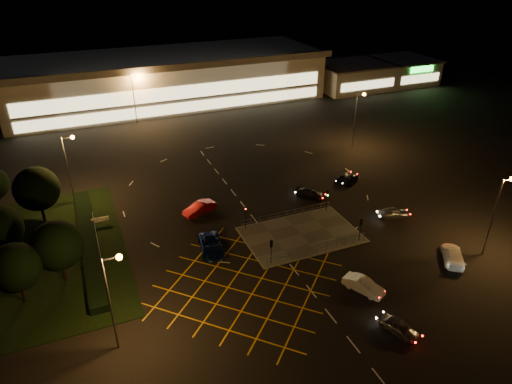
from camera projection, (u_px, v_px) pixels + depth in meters
name	position (u px, v px, depth m)	size (l,w,h in m)	color
ground	(280.00, 230.00, 58.87)	(180.00, 180.00, 0.00)	black
pedestrian_island	(301.00, 235.00, 57.89)	(14.00, 9.00, 0.12)	#4C4944
grass_verge	(46.00, 254.00, 54.21)	(18.00, 30.00, 0.08)	black
hedge	(89.00, 242.00, 55.69)	(2.00, 26.00, 1.00)	black
supermarket	(167.00, 78.00, 106.72)	(72.00, 26.50, 10.50)	beige
retail_unit_a	(352.00, 76.00, 116.86)	(18.80, 14.80, 6.35)	beige
retail_unit_b	(403.00, 70.00, 122.28)	(14.80, 14.80, 6.35)	beige
streetlight_sw	(113.00, 290.00, 38.68)	(1.78, 0.56, 10.03)	slate
streetlight_se	(499.00, 206.00, 51.33)	(1.78, 0.56, 10.03)	slate
streetlight_nw	(69.00, 160.00, 62.39)	(1.78, 0.56, 10.03)	slate
streetlight_ne	(358.00, 113.00, 80.33)	(1.78, 0.56, 10.03)	slate
streetlight_far_left	(135.00, 92.00, 91.54)	(1.78, 0.56, 10.03)	slate
streetlight_far_right	(307.00, 72.00, 106.76)	(1.78, 0.56, 10.03)	slate
signal_sw	(271.00, 247.00, 51.52)	(0.28, 0.30, 3.15)	black
signal_se	(361.00, 225.00, 55.59)	(0.28, 0.30, 3.15)	black
signal_nw	(245.00, 213.00, 58.01)	(0.28, 0.30, 3.15)	black
signal_ne	(327.00, 196.00, 62.09)	(0.28, 0.30, 3.15)	black
tree_a	(15.00, 268.00, 45.00)	(5.04, 5.04, 6.86)	black
tree_c	(37.00, 189.00, 58.39)	(5.76, 5.76, 7.84)	black
tree_e	(57.00, 245.00, 47.83)	(5.40, 5.40, 7.35)	black
car_near_silver	(399.00, 327.00, 42.98)	(1.58, 3.93, 1.34)	#ABADB2
car_queue_white	(364.00, 285.00, 48.14)	(1.56, 4.48, 1.48)	silver
car_left_blue	(211.00, 245.00, 54.57)	(2.59, 5.63, 1.56)	#0B1A46
car_far_dkgrey	(310.00, 194.00, 66.37)	(1.72, 4.23, 1.23)	black
car_right_silver	(393.00, 213.00, 61.41)	(1.70, 4.22, 1.44)	#A7A9AF
car_circ_red	(199.00, 208.00, 62.29)	(1.67, 4.80, 1.58)	maroon
car_east_grey	(347.00, 178.00, 70.96)	(2.06, 4.46, 1.24)	black
car_approach_white	(453.00, 255.00, 52.84)	(2.13, 5.23, 1.52)	silver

